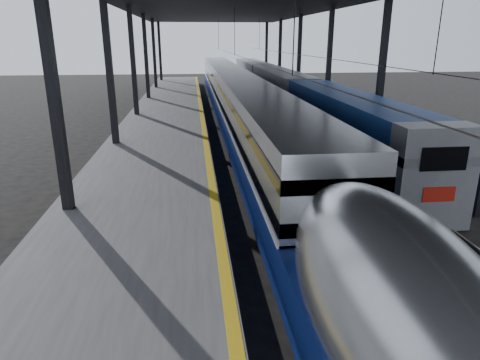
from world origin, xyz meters
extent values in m
plane|color=black|center=(0.00, 0.00, 0.00)|extent=(160.00, 160.00, 0.00)
cube|color=#4C4C4F|center=(-3.50, 20.00, 0.50)|extent=(6.00, 80.00, 1.00)
cube|color=gold|center=(-0.70, 20.00, 1.00)|extent=(0.30, 80.00, 0.01)
cube|color=slate|center=(1.28, 20.00, 0.08)|extent=(0.08, 80.00, 0.16)
cube|color=slate|center=(2.72, 20.00, 0.08)|extent=(0.08, 80.00, 0.16)
cube|color=slate|center=(6.28, 20.00, 0.08)|extent=(0.08, 80.00, 0.16)
cube|color=slate|center=(7.72, 20.00, 0.08)|extent=(0.08, 80.00, 0.16)
cube|color=black|center=(-5.80, 5.00, 4.50)|extent=(0.35, 0.35, 9.00)
cube|color=black|center=(-5.80, 15.00, 4.50)|extent=(0.35, 0.35, 9.00)
cube|color=black|center=(9.60, 15.00, 4.50)|extent=(0.35, 0.35, 9.00)
cube|color=black|center=(-5.80, 25.00, 4.50)|extent=(0.35, 0.35, 9.00)
cube|color=black|center=(9.60, 25.00, 4.50)|extent=(0.35, 0.35, 9.00)
cube|color=black|center=(-5.80, 35.00, 4.50)|extent=(0.35, 0.35, 9.00)
cube|color=black|center=(9.60, 35.00, 4.50)|extent=(0.35, 0.35, 9.00)
cube|color=black|center=(-5.80, 45.00, 4.50)|extent=(0.35, 0.35, 9.00)
cube|color=black|center=(9.60, 45.00, 4.50)|extent=(0.35, 0.35, 9.00)
cube|color=black|center=(-5.80, 55.00, 4.50)|extent=(0.35, 0.35, 9.00)
cube|color=black|center=(9.60, 55.00, 4.50)|extent=(0.35, 0.35, 9.00)
cylinder|color=slate|center=(2.00, 20.00, 5.50)|extent=(0.03, 74.00, 0.03)
cylinder|color=slate|center=(7.00, 20.00, 5.50)|extent=(0.03, 74.00, 0.03)
cube|color=#B0B3B7|center=(2.00, 28.26, 2.20)|extent=(2.77, 57.00, 3.83)
cube|color=navy|center=(2.00, 26.76, 1.00)|extent=(2.85, 62.00, 1.48)
cube|color=silver|center=(2.00, 28.26, 1.77)|extent=(2.87, 57.00, 0.10)
cube|color=black|center=(2.00, 28.26, 3.30)|extent=(2.81, 57.00, 0.40)
cube|color=black|center=(2.00, 28.26, 2.20)|extent=(2.81, 57.00, 0.40)
ellipsoid|color=#B0B3B7|center=(2.00, -3.24, 2.06)|extent=(2.77, 8.40, 3.83)
ellipsoid|color=navy|center=(2.00, -3.24, 0.96)|extent=(2.85, 8.40, 1.63)
cube|color=black|center=(2.00, 18.76, 0.20)|extent=(2.10, 2.60, 0.40)
cube|color=navy|center=(7.00, 12.61, 1.96)|extent=(2.74, 18.00, 3.72)
cube|color=gray|center=(7.00, 4.21, 1.96)|extent=(2.79, 1.20, 3.76)
cube|color=black|center=(7.00, 3.59, 2.79)|extent=(1.66, 0.06, 0.83)
cube|color=#9F150C|center=(7.00, 3.59, 1.52)|extent=(1.17, 0.06, 0.54)
cube|color=gray|center=(7.00, 31.61, 1.96)|extent=(2.74, 18.00, 3.72)
cube|color=gray|center=(7.00, 50.61, 1.96)|extent=(2.74, 18.00, 3.72)
cube|color=black|center=(7.00, 6.61, 0.18)|extent=(2.15, 2.40, 0.36)
cube|color=black|center=(7.00, 28.61, 0.18)|extent=(2.15, 2.40, 0.36)
camera|label=1|loc=(-1.36, -9.47, 6.61)|focal=32.00mm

